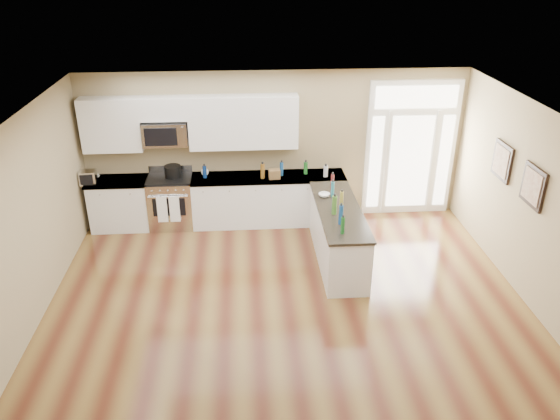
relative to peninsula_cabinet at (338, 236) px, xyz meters
name	(u,v)px	position (x,y,z in m)	size (l,w,h in m)	color
ground	(294,350)	(-0.93, -2.24, -0.43)	(8.00, 8.00, 0.00)	#4D2315
room_shell	(296,234)	(-0.93, -2.24, 1.27)	(8.00, 8.00, 8.00)	#978660
back_cabinet_left	(121,205)	(-3.80, 1.45, 0.00)	(1.10, 0.66, 0.94)	silver
back_cabinet_right	(268,201)	(-1.08, 1.45, 0.00)	(2.85, 0.66, 0.94)	silver
peninsula_cabinet	(338,236)	(0.00, 0.00, 0.00)	(0.69, 2.32, 0.94)	silver
upper_cabinet_left	(111,125)	(-3.81, 1.59, 1.49)	(1.04, 0.33, 0.95)	silver
upper_cabinet_right	(243,122)	(-1.50, 1.59, 1.49)	(1.94, 0.33, 0.95)	silver
upper_cabinet_short	(163,108)	(-2.88, 1.59, 1.77)	(0.82, 0.33, 0.40)	silver
microwave	(165,133)	(-2.88, 1.56, 1.33)	(0.78, 0.41, 0.42)	silver
entry_door	(410,149)	(1.62, 1.71, 0.87)	(1.70, 0.10, 2.60)	white
wall_art_near	(502,161)	(2.54, -0.04, 1.27)	(0.05, 0.58, 0.58)	black
wall_art_far	(533,186)	(2.54, -1.04, 1.27)	(0.05, 0.58, 0.58)	black
kitchen_range	(171,202)	(-2.87, 1.45, 0.04)	(0.80, 0.71, 1.08)	silver
stockpot	(173,171)	(-2.80, 1.51, 0.63)	(0.30, 0.30, 0.23)	black
toaster_oven	(88,177)	(-4.27, 1.32, 0.63)	(0.28, 0.22, 0.24)	silver
cardboard_box	(274,174)	(-0.96, 1.33, 0.59)	(0.20, 0.15, 0.17)	brown
bowl_left	(95,177)	(-4.23, 1.58, 0.53)	(0.17, 0.17, 0.04)	white
bowl_peninsula	(324,195)	(-0.18, 0.47, 0.53)	(0.19, 0.19, 0.06)	white
cup_counter	(205,172)	(-2.23, 1.57, 0.56)	(0.14, 0.14, 0.11)	white
counter_bottles	(307,186)	(-0.46, 0.63, 0.64)	(2.34, 2.42, 0.31)	#19591E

